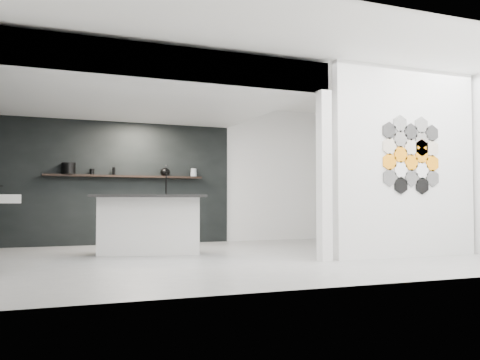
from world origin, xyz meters
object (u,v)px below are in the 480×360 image
partition_panel (406,162)px  wall_basin (6,199)px  kitchen_island (149,224)px  bottle_dark (114,171)px  utensil_cup (92,172)px  kettle (165,172)px  glass_bowl (194,174)px  stockpot (68,168)px  glass_vase (194,173)px

partition_panel → wall_basin: size_ratio=4.67×
kitchen_island → bottle_dark: (-0.23, 2.00, 0.92)m
utensil_cup → kettle: bearing=0.0°
utensil_cup → wall_basin: bearing=-124.4°
kitchen_island → kettle: 2.33m
glass_bowl → utensil_cup: utensil_cup is taller
partition_panel → wall_basin: 5.78m
bottle_dark → stockpot: bearing=180.0°
kitchen_island → utensil_cup: bearing=122.6°
wall_basin → utensil_cup: (1.41, 2.07, 0.52)m
stockpot → bottle_dark: 0.82m
partition_panel → kitchen_island: (-3.42, 1.87, -0.93)m
stockpot → glass_bowl: 2.40m
wall_basin → kettle: size_ratio=3.17×
wall_basin → stockpot: (0.99, 2.07, 0.57)m
utensil_cup → bottle_dark: bearing=0.0°
stockpot → glass_vase: (2.40, 0.00, -0.02)m
glass_vase → utensil_cup: 1.98m
partition_panel → utensil_cup: size_ratio=26.10×
glass_vase → bottle_dark: bearing=180.0°
wall_basin → stockpot: bearing=64.3°
bottle_dark → kitchen_island: bearing=-83.3°
kettle → bottle_dark: (-0.99, 0.00, -0.01)m
kitchen_island → bottle_dark: 2.21m
kettle → utensil_cup: (-1.39, 0.00, -0.03)m
wall_basin → bottle_dark: bottle_dark is taller
kettle → glass_bowl: kettle is taller
kitchen_island → kettle: (0.76, 2.00, 0.93)m
wall_basin → glass_vase: (3.39, 2.07, 0.55)m
wall_basin → glass_vase: 4.01m
stockpot → glass_bowl: stockpot is taller
kettle → wall_basin: bearing=-132.0°
stockpot → utensil_cup: size_ratio=2.36×
partition_panel → utensil_cup: (-4.05, 3.87, -0.03)m
kettle → glass_bowl: size_ratio=1.53×
kitchen_island → kettle: bearing=84.2°
kitchen_island → stockpot: size_ratio=7.42×
kitchen_island → glass_bowl: bearing=71.1°
partition_panel → bottle_dark: partition_panel is taller
kettle → utensil_cup: kettle is taller
wall_basin → glass_vase: size_ratio=3.78×
glass_bowl → glass_vase: (0.00, 0.00, 0.04)m
glass_bowl → utensil_cup: 1.98m
bottle_dark → utensil_cup: size_ratio=1.38×
bottle_dark → utensil_cup: bottle_dark is taller
kettle → stockpot: bearing=-168.4°
stockpot → kettle: stockpot is taller
kitchen_island → glass_vase: glass_vase is taller
bottle_dark → glass_vase: bearing=0.0°
bottle_dark → wall_basin: bearing=-131.3°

